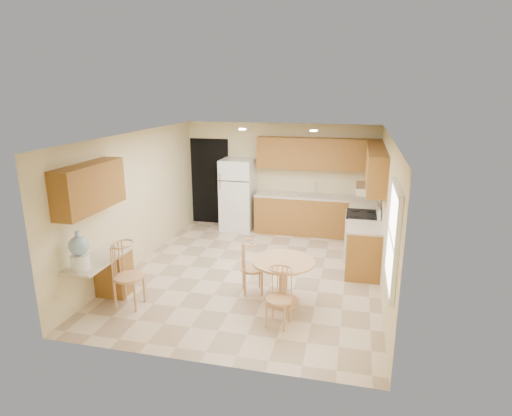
% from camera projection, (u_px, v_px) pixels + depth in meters
% --- Properties ---
extents(floor, '(5.50, 5.50, 0.00)m').
position_uv_depth(floor, '(253.00, 272.00, 7.85)').
color(floor, beige).
rests_on(floor, ground).
extents(ceiling, '(4.50, 5.50, 0.02)m').
position_uv_depth(ceiling, '(252.00, 135.00, 7.17)').
color(ceiling, white).
rests_on(ceiling, wall_back).
extents(wall_back, '(4.50, 0.02, 2.50)m').
position_uv_depth(wall_back, '(280.00, 177.00, 10.09)').
color(wall_back, beige).
rests_on(wall_back, floor).
extents(wall_front, '(4.50, 0.02, 2.50)m').
position_uv_depth(wall_front, '(196.00, 269.00, 4.93)').
color(wall_front, beige).
rests_on(wall_front, floor).
extents(wall_left, '(0.02, 5.50, 2.50)m').
position_uv_depth(wall_left, '(136.00, 200.00, 8.01)').
color(wall_left, beige).
rests_on(wall_left, floor).
extents(wall_right, '(0.02, 5.50, 2.50)m').
position_uv_depth(wall_right, '(386.00, 215.00, 7.01)').
color(wall_right, beige).
rests_on(wall_right, floor).
extents(doorway, '(0.90, 0.02, 2.10)m').
position_uv_depth(doorway, '(210.00, 182.00, 10.51)').
color(doorway, black).
rests_on(doorway, floor).
extents(base_cab_back, '(2.75, 0.60, 0.87)m').
position_uv_depth(base_cab_back, '(315.00, 216.00, 9.83)').
color(base_cab_back, '#9C6627').
rests_on(base_cab_back, floor).
extents(counter_back, '(2.75, 0.63, 0.04)m').
position_uv_depth(counter_back, '(316.00, 197.00, 9.71)').
color(counter_back, beige).
rests_on(counter_back, base_cab_back).
extents(base_cab_right_a, '(0.60, 0.59, 0.87)m').
position_uv_depth(base_cab_right_a, '(363.00, 227.00, 9.03)').
color(base_cab_right_a, '#9C6627').
rests_on(base_cab_right_a, floor).
extents(counter_right_a, '(0.63, 0.59, 0.04)m').
position_uv_depth(counter_right_a, '(364.00, 206.00, 8.91)').
color(counter_right_a, beige).
rests_on(counter_right_a, base_cab_right_a).
extents(base_cab_right_b, '(0.60, 0.80, 0.87)m').
position_uv_depth(base_cab_right_b, '(363.00, 252.00, 7.67)').
color(base_cab_right_b, '#9C6627').
rests_on(base_cab_right_b, floor).
extents(counter_right_b, '(0.63, 0.80, 0.04)m').
position_uv_depth(counter_right_b, '(365.00, 227.00, 7.55)').
color(counter_right_b, beige).
rests_on(counter_right_b, base_cab_right_b).
extents(upper_cab_back, '(2.75, 0.33, 0.70)m').
position_uv_depth(upper_cab_back, '(318.00, 154.00, 9.58)').
color(upper_cab_back, '#9C6627').
rests_on(upper_cab_back, wall_back).
extents(upper_cab_right, '(0.33, 2.42, 0.70)m').
position_uv_depth(upper_cab_right, '(376.00, 166.00, 8.02)').
color(upper_cab_right, '#9C6627').
rests_on(upper_cab_right, wall_right).
extents(upper_cab_left, '(0.33, 1.40, 0.70)m').
position_uv_depth(upper_cab_left, '(90.00, 187.00, 6.31)').
color(upper_cab_left, '#9C6627').
rests_on(upper_cab_left, wall_left).
extents(sink, '(0.78, 0.44, 0.01)m').
position_uv_depth(sink, '(315.00, 196.00, 9.71)').
color(sink, silver).
rests_on(sink, counter_back).
extents(range_hood, '(0.50, 0.76, 0.14)m').
position_uv_depth(range_hood, '(369.00, 189.00, 8.12)').
color(range_hood, silver).
rests_on(range_hood, upper_cab_right).
extents(desk_pedestal, '(0.48, 0.42, 0.72)m').
position_uv_depth(desk_pedestal, '(114.00, 273.00, 6.95)').
color(desk_pedestal, '#9C6627').
rests_on(desk_pedestal, floor).
extents(desk_top, '(0.50, 1.20, 0.04)m').
position_uv_depth(desk_top, '(98.00, 260.00, 6.49)').
color(desk_top, beige).
rests_on(desk_top, desk_pedestal).
extents(window, '(0.06, 1.12, 1.30)m').
position_uv_depth(window, '(394.00, 238.00, 5.21)').
color(window, white).
rests_on(window, wall_right).
extents(can_light_a, '(0.14, 0.14, 0.02)m').
position_uv_depth(can_light_a, '(242.00, 129.00, 8.41)').
color(can_light_a, white).
rests_on(can_light_a, ceiling).
extents(can_light_b, '(0.14, 0.14, 0.02)m').
position_uv_depth(can_light_b, '(314.00, 131.00, 8.10)').
color(can_light_b, white).
rests_on(can_light_b, ceiling).
extents(refrigerator, '(0.74, 0.72, 1.68)m').
position_uv_depth(refrigerator, '(238.00, 195.00, 10.08)').
color(refrigerator, white).
rests_on(refrigerator, floor).
extents(stove, '(0.65, 0.76, 1.09)m').
position_uv_depth(stove, '(362.00, 236.00, 8.40)').
color(stove, white).
rests_on(stove, floor).
extents(dining_table, '(0.97, 0.97, 0.72)m').
position_uv_depth(dining_table, '(283.00, 275.00, 6.60)').
color(dining_table, tan).
rests_on(dining_table, floor).
extents(chair_table_a, '(0.39, 0.50, 0.88)m').
position_uv_depth(chair_table_a, '(251.00, 264.00, 6.86)').
color(chair_table_a, tan).
rests_on(chair_table_a, floor).
extents(chair_table_b, '(0.37, 0.38, 0.85)m').
position_uv_depth(chair_table_b, '(278.00, 294.00, 5.90)').
color(chair_table_b, tan).
rests_on(chair_table_b, floor).
extents(chair_desk, '(0.45, 0.58, 1.02)m').
position_uv_depth(chair_desk, '(125.00, 271.00, 6.39)').
color(chair_desk, tan).
rests_on(chair_desk, floor).
extents(water_crock, '(0.28, 0.28, 0.58)m').
position_uv_depth(water_crock, '(79.00, 252.00, 6.02)').
color(water_crock, white).
rests_on(water_crock, desk_top).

